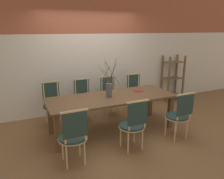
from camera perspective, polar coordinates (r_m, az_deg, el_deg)
The scene contains 13 objects.
ground_plane at distance 4.70m, azimuth 0.00°, elevation -10.52°, with size 16.00×16.00×0.00m, color brown.
wall_rear at distance 5.54m, azimuth -6.07°, elevation 10.64°, with size 12.00×0.06×3.20m.
dining_table at distance 4.45m, azimuth 0.00°, elevation -2.95°, with size 2.60×0.98×0.74m.
chair_near_leftend at distance 3.45m, azimuth -10.04°, elevation -11.64°, with size 0.46×0.46×0.95m.
chair_near_left at distance 3.81m, azimuth 5.57°, elevation -8.77°, with size 0.46×0.46×0.95m.
chair_near_center at distance 4.36m, azimuth 17.13°, elevation -6.18°, with size 0.46×0.46×0.95m.
chair_far_leftend at distance 5.00m, azimuth -15.26°, elevation -3.25°, with size 0.46×0.46×0.95m.
chair_far_left at distance 5.15m, azimuth -7.42°, elevation -2.27°, with size 0.46×0.46×0.95m.
chair_far_center at distance 5.36m, azimuth -0.63°, elevation -1.39°, with size 0.46×0.46×0.95m.
chair_far_right at distance 5.69m, azimuth 6.23°, elevation -0.49°, with size 0.46×0.46×0.95m.
vase_centerpiece at distance 4.38m, azimuth -0.80°, elevation 0.08°, with size 0.38×0.37×0.78m.
book_stack at distance 4.85m, azimuth 6.78°, elevation -0.34°, with size 0.22×0.19×0.01m.
shelving_rack at distance 6.68m, azimuth 15.52°, elevation 2.83°, with size 0.58×0.37×1.33m.
Camera 1 is at (-1.74, -3.85, 2.07)m, focal length 35.00 mm.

